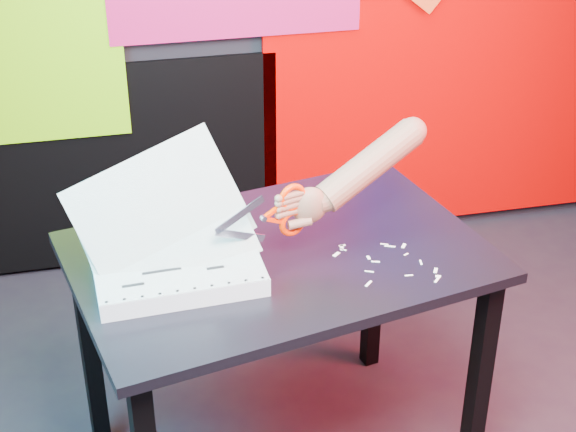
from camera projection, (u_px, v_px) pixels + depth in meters
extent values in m
cube|color=#C40000|center=(457.00, 44.00, 3.56)|extent=(1.60, 0.02, 1.60)
cube|color=#84F60A|center=(11.00, 11.00, 3.10)|extent=(0.75, 0.02, 1.00)
cube|color=black|center=(115.00, 167.00, 3.49)|extent=(1.30, 0.02, 0.85)
cube|color=black|center=(90.00, 351.00, 2.62)|extent=(0.06, 0.06, 0.72)
cube|color=black|center=(479.00, 383.00, 2.49)|extent=(0.06, 0.06, 0.72)
cube|color=black|center=(374.00, 276.00, 2.97)|extent=(0.06, 0.06, 0.72)
cube|color=black|center=(279.00, 257.00, 2.37)|extent=(1.21, 0.93, 0.03)
cube|color=white|center=(177.00, 268.00, 2.25)|extent=(0.43, 0.33, 0.05)
cube|color=white|center=(176.00, 260.00, 2.23)|extent=(0.43, 0.33, 0.00)
cube|color=white|center=(176.00, 258.00, 2.23)|extent=(0.43, 0.31, 0.13)
cube|color=white|center=(171.00, 247.00, 2.23)|extent=(0.45, 0.30, 0.22)
cube|color=white|center=(165.00, 229.00, 2.22)|extent=(0.47, 0.26, 0.31)
cube|color=white|center=(159.00, 211.00, 2.21)|extent=(0.49, 0.22, 0.36)
cylinder|color=black|center=(106.00, 302.00, 2.07)|extent=(0.01, 0.01, 0.00)
cylinder|color=black|center=(124.00, 299.00, 2.08)|extent=(0.01, 0.01, 0.00)
cylinder|color=black|center=(142.00, 296.00, 2.09)|extent=(0.01, 0.01, 0.00)
cylinder|color=black|center=(160.00, 294.00, 2.10)|extent=(0.01, 0.01, 0.00)
cylinder|color=black|center=(177.00, 291.00, 2.11)|extent=(0.01, 0.01, 0.00)
cylinder|color=black|center=(195.00, 288.00, 2.12)|extent=(0.01, 0.01, 0.00)
cylinder|color=black|center=(212.00, 286.00, 2.13)|extent=(0.01, 0.01, 0.00)
cylinder|color=black|center=(229.00, 283.00, 2.14)|extent=(0.01, 0.01, 0.00)
cylinder|color=black|center=(246.00, 280.00, 2.15)|extent=(0.01, 0.01, 0.00)
cylinder|color=black|center=(262.00, 278.00, 2.16)|extent=(0.01, 0.01, 0.00)
cylinder|color=black|center=(96.00, 242.00, 2.31)|extent=(0.01, 0.01, 0.00)
cylinder|color=black|center=(112.00, 240.00, 2.32)|extent=(0.01, 0.01, 0.00)
cylinder|color=black|center=(128.00, 238.00, 2.33)|extent=(0.01, 0.01, 0.00)
cylinder|color=black|center=(144.00, 236.00, 2.34)|extent=(0.01, 0.01, 0.00)
cylinder|color=black|center=(160.00, 233.00, 2.35)|extent=(0.01, 0.01, 0.00)
cylinder|color=black|center=(175.00, 231.00, 2.36)|extent=(0.01, 0.01, 0.00)
cylinder|color=black|center=(191.00, 229.00, 2.37)|extent=(0.01, 0.01, 0.00)
cylinder|color=black|center=(206.00, 227.00, 2.38)|extent=(0.01, 0.01, 0.00)
cylinder|color=black|center=(221.00, 225.00, 2.39)|extent=(0.01, 0.01, 0.00)
cylinder|color=black|center=(237.00, 223.00, 2.40)|extent=(0.01, 0.01, 0.00)
cube|color=black|center=(135.00, 254.00, 2.26)|extent=(0.08, 0.02, 0.00)
cube|color=black|center=(183.00, 251.00, 2.27)|extent=(0.06, 0.01, 0.00)
cube|color=black|center=(162.00, 271.00, 2.19)|extent=(0.10, 0.02, 0.00)
cube|color=black|center=(215.00, 268.00, 2.20)|extent=(0.04, 0.01, 0.00)
cube|color=black|center=(133.00, 285.00, 2.13)|extent=(0.06, 0.01, 0.00)
cube|color=black|center=(191.00, 239.00, 2.32)|extent=(0.07, 0.01, 0.00)
cube|color=#ADB3CD|center=(240.00, 215.00, 2.19)|extent=(0.14, 0.05, 0.08)
cube|color=#ADB3CD|center=(240.00, 235.00, 2.22)|extent=(0.14, 0.05, 0.08)
cylinder|color=#ADB3CD|center=(264.00, 218.00, 2.24)|extent=(0.02, 0.02, 0.02)
cube|color=#ED2800|center=(272.00, 220.00, 2.25)|extent=(0.05, 0.03, 0.03)
cube|color=#ED2800|center=(272.00, 212.00, 2.24)|extent=(0.05, 0.03, 0.03)
torus|color=#ED2800|center=(292.00, 197.00, 2.26)|extent=(0.08, 0.04, 0.08)
torus|color=#ED2800|center=(292.00, 223.00, 2.29)|extent=(0.08, 0.04, 0.08)
ellipsoid|color=brown|center=(309.00, 205.00, 2.30)|extent=(0.10, 0.06, 0.10)
cylinder|color=brown|center=(292.00, 212.00, 2.28)|extent=(0.08, 0.04, 0.02)
cylinder|color=brown|center=(292.00, 205.00, 2.27)|extent=(0.07, 0.04, 0.02)
cylinder|color=brown|center=(292.00, 200.00, 2.26)|extent=(0.07, 0.04, 0.02)
cylinder|color=brown|center=(292.00, 195.00, 2.25)|extent=(0.06, 0.04, 0.02)
cylinder|color=brown|center=(300.00, 223.00, 2.29)|extent=(0.06, 0.03, 0.03)
cylinder|color=brown|center=(325.00, 199.00, 2.32)|extent=(0.08, 0.08, 0.07)
cylinder|color=brown|center=(369.00, 165.00, 2.34)|extent=(0.32, 0.18, 0.21)
sphere|color=brown|center=(413.00, 131.00, 2.37)|extent=(0.08, 0.08, 0.08)
cube|color=white|center=(384.00, 244.00, 2.40)|extent=(0.02, 0.01, 0.00)
cube|color=white|center=(421.00, 262.00, 2.32)|extent=(0.01, 0.02, 0.00)
cube|color=white|center=(342.00, 247.00, 2.38)|extent=(0.02, 0.03, 0.00)
cube|color=white|center=(406.00, 254.00, 2.35)|extent=(0.02, 0.01, 0.00)
cube|color=white|center=(368.00, 284.00, 2.23)|extent=(0.03, 0.03, 0.00)
cube|color=white|center=(376.00, 262.00, 2.32)|extent=(0.02, 0.01, 0.00)
cube|color=white|center=(342.00, 246.00, 2.39)|extent=(0.02, 0.01, 0.00)
cube|color=white|center=(390.00, 246.00, 2.39)|extent=(0.03, 0.02, 0.00)
cube|color=white|center=(369.00, 258.00, 2.34)|extent=(0.01, 0.02, 0.00)
cube|color=white|center=(404.00, 246.00, 2.39)|extent=(0.02, 0.02, 0.00)
cube|color=white|center=(436.00, 270.00, 2.28)|extent=(0.02, 0.02, 0.00)
cube|color=white|center=(343.00, 249.00, 2.37)|extent=(0.02, 0.02, 0.00)
cube|color=white|center=(438.00, 276.00, 2.26)|extent=(0.02, 0.01, 0.00)
cube|color=white|center=(336.00, 254.00, 2.35)|extent=(0.03, 0.02, 0.00)
cube|color=white|center=(369.00, 271.00, 2.28)|extent=(0.02, 0.01, 0.00)
cube|color=white|center=(437.00, 280.00, 2.24)|extent=(0.02, 0.02, 0.00)
cube|color=white|center=(409.00, 275.00, 2.26)|extent=(0.02, 0.01, 0.00)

